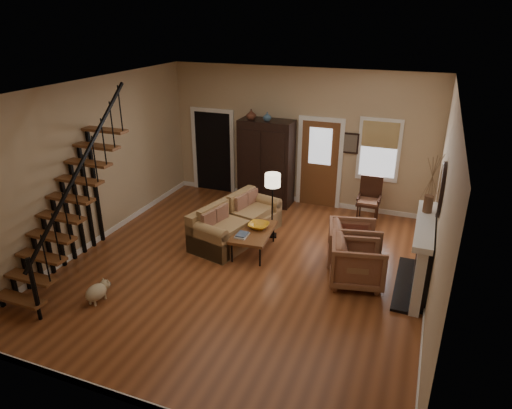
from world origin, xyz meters
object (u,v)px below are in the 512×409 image
(sofa, at_px, (237,222))
(floor_lamp, at_px, (272,206))
(armoire, at_px, (266,163))
(armchair_left, at_px, (358,261))
(coffee_table, at_px, (254,241))
(armchair_right, at_px, (353,245))
(side_chair, at_px, (369,200))

(sofa, bearing_deg, floor_lamp, 43.36)
(armoire, xyz_separation_m, armchair_left, (2.76, -2.89, -0.62))
(sofa, distance_m, coffee_table, 0.68)
(coffee_table, relative_size, armchair_right, 1.32)
(sofa, distance_m, armchair_left, 2.77)
(armchair_right, height_order, side_chair, side_chair)
(coffee_table, relative_size, armchair_left, 1.28)
(floor_lamp, xyz_separation_m, side_chair, (1.78, 1.53, -0.20))
(sofa, distance_m, armchair_right, 2.47)
(armoire, relative_size, floor_lamp, 1.48)
(sofa, distance_m, side_chair, 3.10)
(armoire, distance_m, sofa, 2.20)
(side_chair, bearing_deg, coffee_table, -129.74)
(sofa, xyz_separation_m, side_chair, (2.44, 1.90, 0.11))
(coffee_table, xyz_separation_m, armchair_left, (2.12, -0.40, 0.20))
(armchair_left, bearing_deg, floor_lamp, 47.82)
(side_chair, bearing_deg, armoire, 175.52)
(coffee_table, height_order, armchair_left, armchair_left)
(armoire, bearing_deg, armchair_right, -41.59)
(armoire, relative_size, coffee_table, 1.75)
(floor_lamp, bearing_deg, coffee_table, -99.01)
(armchair_left, relative_size, floor_lamp, 0.66)
(coffee_table, height_order, side_chair, side_chair)
(armchair_left, xyz_separation_m, side_chair, (-0.21, 2.69, 0.08))
(sofa, bearing_deg, coffee_table, -22.24)
(coffee_table, bearing_deg, armchair_right, 6.21)
(sofa, relative_size, side_chair, 2.09)
(armchair_left, bearing_deg, coffee_table, 67.38)
(sofa, relative_size, armchair_right, 2.36)
(side_chair, bearing_deg, armchair_left, -85.45)
(sofa, xyz_separation_m, floor_lamp, (0.66, 0.38, 0.31))
(armchair_left, height_order, side_chair, side_chair)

